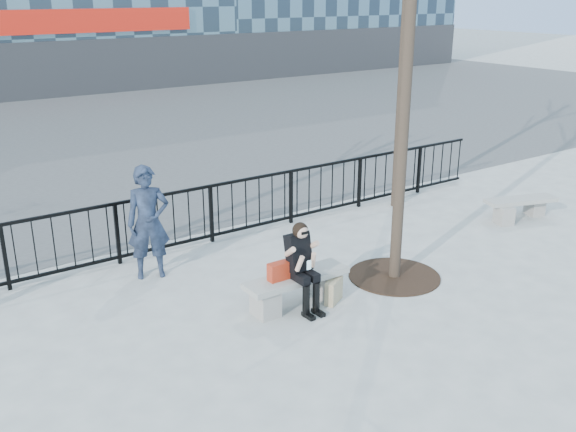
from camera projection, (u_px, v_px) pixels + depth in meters
ground at (297, 305)px, 9.58m from camera, size 120.00×120.00×0.00m
street_surface at (34, 133)px, 21.20m from camera, size 60.00×23.00×0.01m
railing at (202, 216)px, 11.72m from camera, size 14.00×0.06×1.10m
tree_grate at (394, 276)px, 10.53m from camera, size 1.50×1.50×0.02m
bench_main at (297, 287)px, 9.48m from camera, size 1.65×0.46×0.49m
bench_second at (520, 206)px, 13.10m from camera, size 1.51×0.42×0.45m
seated_woman at (303, 267)px, 9.24m from camera, size 0.50×0.64×1.34m
handbag at (279, 271)px, 9.23m from camera, size 0.32×0.15×0.26m
shopping_bag at (334, 291)px, 9.62m from camera, size 0.41×0.31×0.37m
standing_man at (148, 222)px, 10.26m from camera, size 0.79×0.64×1.87m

